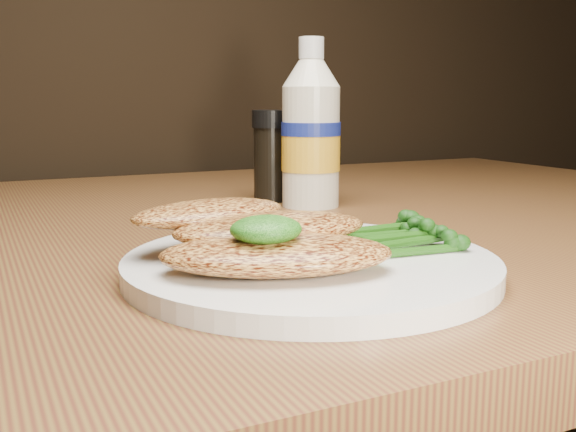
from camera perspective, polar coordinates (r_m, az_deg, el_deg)
name	(u,v)px	position (r m, az deg, el deg)	size (l,w,h in m)	color
plate	(311,265)	(0.45, 1.95, -4.25)	(0.25, 0.25, 0.01)	white
chicken_front	(277,254)	(0.40, -0.96, -3.29)	(0.14, 0.08, 0.02)	gold
chicken_mid	(271,228)	(0.44, -1.45, -1.07)	(0.13, 0.07, 0.02)	gold
chicken_back	(210,213)	(0.46, -6.72, 0.26)	(0.11, 0.06, 0.02)	gold
pesto_front	(266,229)	(0.39, -1.90, -1.15)	(0.04, 0.04, 0.02)	black
broccolini_bundle	(374,235)	(0.47, 7.42, -1.61)	(0.12, 0.09, 0.02)	#1C4D10
mayo_bottle	(311,123)	(0.72, 1.98, 7.95)	(0.06, 0.06, 0.18)	silver
pepper_grinder	(271,156)	(0.76, -1.49, 5.17)	(0.04, 0.04, 0.10)	black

